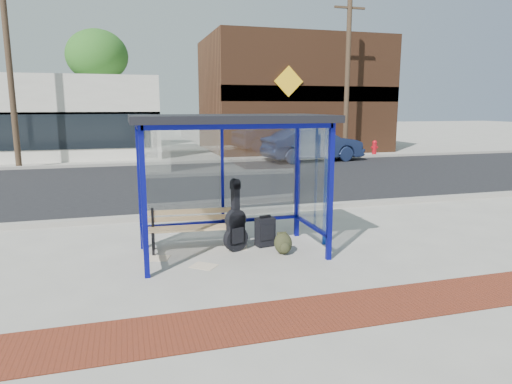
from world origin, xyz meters
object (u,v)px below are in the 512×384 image
object	(u,v)px
suitcase	(265,232)
fire_hydrant	(374,147)
bench	(194,226)
parked_car	(313,145)
guitar_bag	(236,226)
backpack	(283,244)

from	to	relation	value
suitcase	fire_hydrant	size ratio (longest dim) A/B	0.72
bench	parked_car	size ratio (longest dim) A/B	0.35
bench	fire_hydrant	bearing A→B (deg)	53.69
fire_hydrant	suitcase	bearing A→B (deg)	-127.18
guitar_bag	suitcase	xyz separation A→B (m)	(0.59, 0.13, -0.18)
bench	guitar_bag	distance (m)	0.76
guitar_bag	suitcase	distance (m)	0.63
suitcase	parked_car	world-z (taller)	parked_car
bench	parked_car	distance (m)	14.02
bench	fire_hydrant	xyz separation A→B (m)	(11.44, 13.19, 0.00)
guitar_bag	fire_hydrant	world-z (taller)	guitar_bag
suitcase	bench	bearing A→B (deg)	161.18
fire_hydrant	backpack	bearing A→B (deg)	-125.66
backpack	fire_hydrant	bearing A→B (deg)	57.05
suitcase	fire_hydrant	bearing A→B (deg)	42.43
suitcase	backpack	world-z (taller)	suitcase
guitar_bag	parked_car	distance (m)	13.95
suitcase	backpack	distance (m)	0.56
guitar_bag	fire_hydrant	distance (m)	17.26
suitcase	backpack	size ratio (longest dim) A/B	1.51
bench	fire_hydrant	world-z (taller)	fire_hydrant
parked_car	fire_hydrant	world-z (taller)	parked_car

